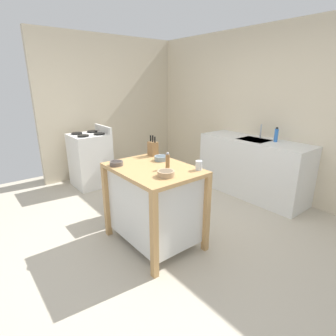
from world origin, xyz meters
name	(u,v)px	position (x,y,z in m)	size (l,w,h in m)	color
ground_plane	(156,233)	(0.00, 0.00, 0.00)	(6.12, 6.12, 0.00)	#BCB29E
wall_back	(269,113)	(0.00, 2.27, 1.30)	(5.12, 0.10, 2.60)	beige
wall_left	(112,106)	(-2.56, 0.83, 1.30)	(0.10, 2.87, 2.60)	beige
kitchen_island	(154,202)	(0.14, -0.12, 0.51)	(1.01, 0.74, 0.91)	tan
knife_block	(153,148)	(-0.25, 0.15, 1.00)	(0.11, 0.09, 0.25)	olive
bowl_ceramic_wide	(116,163)	(-0.16, -0.39, 0.93)	(0.14, 0.14, 0.05)	#564C47
bowl_stoneware_deep	(161,158)	(-0.01, 0.10, 0.94)	(0.15, 0.15, 0.05)	gray
bowl_ceramic_small	(166,173)	(0.44, -0.19, 0.94)	(0.17, 0.17, 0.06)	tan
drinking_cup	(199,165)	(0.50, 0.19, 0.96)	(0.07, 0.07, 0.10)	silver
pepper_grinder	(168,161)	(0.27, -0.03, 0.99)	(0.04, 0.04, 0.18)	olive
trash_bin	(125,195)	(-0.61, -0.07, 0.32)	(0.36, 0.28, 0.63)	#B7B2A8
sink_counter	(252,167)	(0.01, 1.92, 0.46)	(1.74, 0.60, 0.92)	silver
sink_faucet	(261,131)	(0.01, 2.06, 1.03)	(0.02, 0.02, 0.22)	#B7BCC1
bottle_dish_soap	(276,135)	(0.31, 2.00, 1.02)	(0.05, 0.05, 0.22)	blue
stove	(91,160)	(-2.01, 0.07, 0.47)	(0.60, 0.60, 1.04)	white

